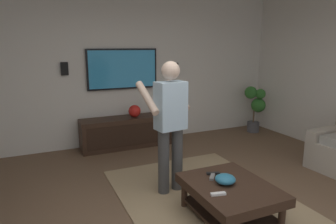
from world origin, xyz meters
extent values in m
plane|color=brown|center=(0.00, 0.00, 0.00)|extent=(7.66, 7.66, 0.00)
cube|color=silver|center=(3.05, 0.00, 1.43)|extent=(0.10, 6.58, 2.86)
cube|color=#9E8460|center=(0.17, -0.29, 0.01)|extent=(3.11, 1.91, 0.01)
cube|color=#A89E8E|center=(0.64, -2.60, 0.29)|extent=(0.22, 0.85, 0.58)
cube|color=#332116|center=(-0.03, -0.29, 0.35)|extent=(1.00, 0.80, 0.10)
cylinder|color=#332116|center=(0.39, -0.61, 0.15)|extent=(0.07, 0.07, 0.30)
cylinder|color=#332116|center=(0.39, 0.03, 0.15)|extent=(0.07, 0.07, 0.30)
cylinder|color=#332116|center=(-0.45, -0.61, 0.15)|extent=(0.07, 0.07, 0.30)
cube|color=black|center=(-0.03, -0.29, 0.10)|extent=(0.88, 0.68, 0.03)
cube|color=#332116|center=(2.72, -0.02, 0.28)|extent=(0.44, 1.70, 0.55)
cube|color=black|center=(2.50, -0.02, 0.28)|extent=(0.01, 1.56, 0.39)
cube|color=black|center=(2.96, -0.02, 1.40)|extent=(0.05, 1.30, 0.73)
cube|color=#3293CD|center=(2.94, -0.02, 1.40)|extent=(0.01, 1.24, 0.67)
cylinder|color=#3F3F3F|center=(0.83, -0.09, 0.41)|extent=(0.14, 0.14, 0.82)
cylinder|color=#3F3F3F|center=(0.80, 0.11, 0.41)|extent=(0.14, 0.14, 0.82)
cube|color=silver|center=(0.81, 0.01, 1.11)|extent=(0.27, 0.39, 0.58)
sphere|color=beige|center=(0.81, 0.01, 1.53)|extent=(0.22, 0.22, 0.22)
cylinder|color=beige|center=(1.02, -0.18, 1.20)|extent=(0.49, 0.16, 0.37)
cylinder|color=beige|center=(0.96, 0.26, 1.20)|extent=(0.49, 0.16, 0.37)
cube|color=white|center=(1.19, 0.07, 1.10)|extent=(0.05, 0.06, 0.16)
cylinder|color=#4C4C51|center=(2.55, -2.74, 0.11)|extent=(0.25, 0.25, 0.21)
cylinder|color=brown|center=(2.55, -2.74, 0.39)|extent=(0.04, 0.04, 0.35)
sphere|color=#2D6B28|center=(2.61, -2.68, 0.85)|extent=(0.26, 0.26, 0.26)
sphere|color=#2D6B28|center=(2.60, -2.69, 0.84)|extent=(0.21, 0.21, 0.21)
sphere|color=#2D6B28|center=(2.53, -2.83, 0.58)|extent=(0.30, 0.30, 0.30)
sphere|color=#2D6B28|center=(2.47, -2.81, 0.83)|extent=(0.21, 0.21, 0.21)
ellipsoid|color=teal|center=(0.02, -0.25, 0.45)|extent=(0.22, 0.22, 0.10)
cube|color=white|center=(-0.17, -0.04, 0.41)|extent=(0.08, 0.16, 0.02)
cube|color=black|center=(0.26, -0.26, 0.41)|extent=(0.09, 0.16, 0.02)
cube|color=slate|center=(0.19, -0.20, 0.41)|extent=(0.14, 0.13, 0.02)
sphere|color=red|center=(2.69, -0.14, 0.66)|extent=(0.22, 0.22, 0.22)
cube|color=black|center=(2.97, -1.08, 1.37)|extent=(0.06, 0.12, 0.22)
cube|color=black|center=(2.97, 0.99, 1.43)|extent=(0.06, 0.12, 0.22)
camera|label=1|loc=(-2.43, 1.51, 1.82)|focal=32.46mm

